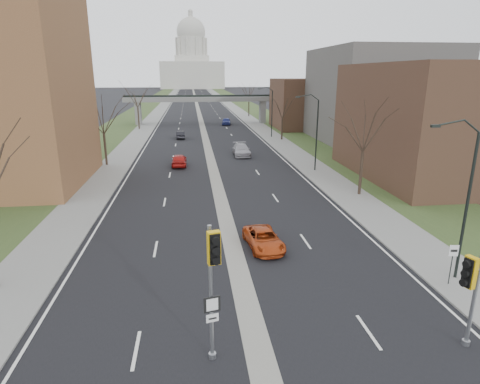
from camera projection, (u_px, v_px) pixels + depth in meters
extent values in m
plane|color=black|center=(265.00, 375.00, 15.14)|extent=(700.00, 700.00, 0.00)
cube|color=black|center=(196.00, 103.00, 157.96)|extent=(20.00, 600.00, 0.01)
cube|color=gray|center=(196.00, 103.00, 157.96)|extent=(1.20, 600.00, 0.02)
cube|color=gray|center=(227.00, 102.00, 159.34)|extent=(4.00, 600.00, 0.12)
cube|color=gray|center=(166.00, 103.00, 156.55)|extent=(4.00, 600.00, 0.12)
cube|color=#293B1B|center=(242.00, 102.00, 160.04)|extent=(8.00, 600.00, 0.10)
cube|color=#293B1B|center=(150.00, 103.00, 155.86)|extent=(8.00, 600.00, 0.10)
cube|color=#513525|center=(439.00, 122.00, 42.89)|extent=(16.00, 20.00, 12.00)
cube|color=#514F4A|center=(376.00, 96.00, 65.78)|extent=(18.00, 22.00, 15.00)
cube|color=#513525|center=(309.00, 104.00, 82.93)|extent=(14.00, 14.00, 10.00)
cube|color=slate|center=(138.00, 114.00, 88.98)|extent=(1.20, 2.50, 5.00)
cube|color=slate|center=(262.00, 112.00, 92.23)|extent=(1.20, 2.50, 5.00)
cube|color=slate|center=(201.00, 99.00, 89.76)|extent=(34.00, 3.00, 1.00)
cube|color=black|center=(201.00, 96.00, 89.56)|extent=(34.00, 0.15, 0.50)
cube|color=#BAB7AA|center=(192.00, 75.00, 317.00)|extent=(48.00, 42.00, 20.00)
cube|color=#BAB7AA|center=(192.00, 59.00, 313.61)|extent=(26.00, 26.00, 5.00)
cylinder|color=#BAB7AA|center=(191.00, 47.00, 311.06)|extent=(22.00, 22.00, 14.00)
sphere|color=#BAB7AA|center=(191.00, 32.00, 307.95)|extent=(22.00, 22.00, 22.00)
cylinder|color=#BAB7AA|center=(190.00, 16.00, 304.70)|extent=(3.60, 3.60, 4.50)
cylinder|color=black|center=(466.00, 209.00, 21.06)|extent=(0.16, 0.16, 8.00)
cube|color=black|center=(437.00, 126.00, 19.56)|extent=(0.45, 0.18, 0.14)
cylinder|color=black|center=(317.00, 136.00, 45.81)|extent=(0.16, 0.16, 8.00)
cube|color=black|center=(299.00, 97.00, 44.32)|extent=(0.45, 0.18, 0.14)
cylinder|color=black|center=(272.00, 114.00, 70.57)|extent=(0.16, 0.16, 8.00)
cube|color=black|center=(259.00, 89.00, 69.07)|extent=(0.45, 0.18, 0.14)
cylinder|color=#382B21|center=(105.00, 150.00, 49.25)|extent=(0.28, 0.28, 3.75)
cylinder|color=#382B21|center=(139.00, 118.00, 81.55)|extent=(0.28, 0.28, 4.25)
cylinder|color=#382B21|center=(361.00, 173.00, 37.00)|extent=(0.28, 0.28, 4.00)
cylinder|color=#382B21|center=(282.00, 129.00, 68.49)|extent=(0.28, 0.28, 3.50)
cylinder|color=#382B21|center=(249.00, 108.00, 106.47)|extent=(0.28, 0.28, 4.25)
cylinder|color=gray|center=(211.00, 295.00, 15.24)|extent=(0.15, 0.15, 5.68)
cylinder|color=gray|center=(212.00, 355.00, 16.01)|extent=(0.31, 0.31, 0.22)
cube|color=gold|center=(214.00, 248.00, 14.13)|extent=(0.54, 0.53, 1.26)
cube|color=black|center=(211.00, 303.00, 15.34)|extent=(0.65, 0.19, 0.65)
cube|color=silver|center=(211.00, 316.00, 15.51)|extent=(0.49, 0.15, 0.33)
cylinder|color=gray|center=(477.00, 282.00, 15.98)|extent=(0.16, 0.16, 5.88)
cylinder|color=gray|center=(466.00, 342.00, 16.78)|extent=(0.32, 0.32, 0.23)
cube|color=gold|center=(470.00, 272.00, 15.59)|extent=(0.58, 0.59, 1.30)
cylinder|color=black|center=(451.00, 267.00, 21.20)|extent=(0.05, 0.05, 1.94)
cube|color=silver|center=(454.00, 250.00, 20.92)|extent=(0.49, 0.09, 0.62)
imported|color=#AE1713|center=(179.00, 160.00, 49.32)|extent=(1.79, 4.45, 1.52)
imported|color=black|center=(180.00, 135.00, 70.41)|extent=(1.66, 4.11, 1.33)
imported|color=#B03C12|center=(264.00, 239.00, 26.05)|extent=(2.45, 4.56, 1.22)
imported|color=#96949B|center=(241.00, 150.00, 55.68)|extent=(2.31, 5.49, 1.58)
imported|color=navy|center=(226.00, 121.00, 89.56)|extent=(2.39, 4.79, 1.57)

